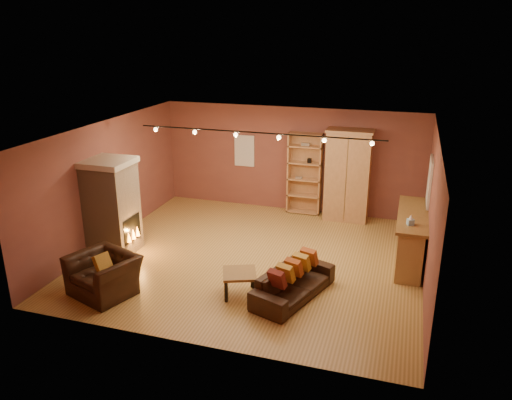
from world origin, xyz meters
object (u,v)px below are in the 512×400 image
(armoire, at_px, (348,175))
(armchair, at_px, (103,268))
(coffee_table, at_px, (239,275))
(fireplace, at_px, (112,207))
(bookcase, at_px, (305,173))
(bar_counter, at_px, (411,238))
(loveseat, at_px, (294,278))

(armoire, relative_size, armchair, 1.75)
(armchair, bearing_deg, coffee_table, 35.40)
(fireplace, bearing_deg, bookcase, 47.18)
(armoire, relative_size, bar_counter, 1.03)
(bar_counter, height_order, loveseat, bar_counter)
(bar_counter, bearing_deg, armoire, 127.45)
(bookcase, bearing_deg, coffee_table, -92.57)
(armoire, bearing_deg, bookcase, 170.79)
(loveseat, relative_size, armchair, 1.46)
(bookcase, bearing_deg, armoire, -9.21)
(coffee_table, bearing_deg, loveseat, 13.31)
(bookcase, xyz_separation_m, coffee_table, (-0.21, -4.70, -0.71))
(bookcase, bearing_deg, armchair, -116.14)
(fireplace, xyz_separation_m, coffee_table, (3.25, -0.96, -0.67))
(fireplace, distance_m, bookcase, 5.09)
(bookcase, xyz_separation_m, armchair, (-2.65, -5.40, -0.60))
(bar_counter, bearing_deg, loveseat, -133.20)
(armchair, bearing_deg, bar_counter, 48.93)
(bookcase, bearing_deg, loveseat, -80.27)
(fireplace, height_order, bookcase, bookcase)
(bar_counter, xyz_separation_m, loveseat, (-2.01, -2.14, -0.17))
(fireplace, relative_size, armchair, 1.57)
(bar_counter, xyz_separation_m, armchair, (-5.43, -3.08, -0.05))
(armoire, xyz_separation_m, coffee_table, (-1.35, -4.51, -0.79))
(bookcase, xyz_separation_m, bar_counter, (2.78, -2.32, -0.55))
(bar_counter, bearing_deg, armchair, -150.47)
(bookcase, relative_size, bar_counter, 0.95)
(fireplace, height_order, armchair, fireplace)
(bookcase, height_order, coffee_table, bookcase)
(armoire, bearing_deg, bar_counter, -52.55)
(bar_counter, bearing_deg, coffee_table, -141.53)
(armchair, distance_m, coffee_table, 2.54)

